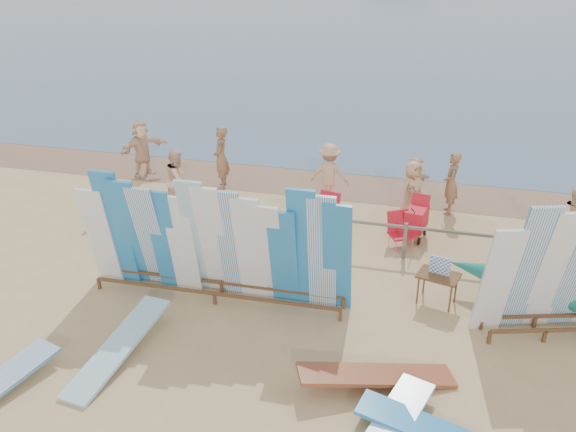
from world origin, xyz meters
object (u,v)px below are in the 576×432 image
(vendor_table, at_px, (437,288))
(beachgoer_8, at_px, (575,220))
(beachgoer_11, at_px, (142,148))
(beachgoer_1, at_px, (221,157))
(main_surfboard_rack, at_px, (216,245))
(beachgoer_3, at_px, (329,174))
(beachgoer_6, at_px, (412,190))
(flat_board_c, at_px, (376,385))
(beachgoer_7, at_px, (451,183))
(flat_board_a, at_px, (120,356))
(beach_chair_left, at_px, (326,217))
(side_surfboard_rack, at_px, (551,276))
(beachgoer_5, at_px, (414,186))
(beach_chair_right, at_px, (400,237))
(beachgoer_2, at_px, (178,179))
(stroller, at_px, (416,222))

(vendor_table, distance_m, beachgoer_8, 4.29)
(beachgoer_11, xyz_separation_m, beachgoer_1, (2.70, -0.34, 0.06))
(main_surfboard_rack, height_order, beachgoer_8, main_surfboard_rack)
(beachgoer_3, height_order, beachgoer_6, beachgoer_3)
(beachgoer_1, bearing_deg, flat_board_c, 22.80)
(flat_board_c, distance_m, beachgoer_7, 7.55)
(beachgoer_8, distance_m, beachgoer_1, 9.55)
(main_surfboard_rack, xyz_separation_m, beachgoer_7, (4.59, 5.54, -0.40))
(flat_board_a, distance_m, beachgoer_8, 10.55)
(flat_board_a, distance_m, beach_chair_left, 6.67)
(side_surfboard_rack, xyz_separation_m, beachgoer_1, (-8.31, 5.45, -0.35))
(main_surfboard_rack, bearing_deg, beachgoer_1, 107.80)
(beachgoer_5, bearing_deg, beachgoer_6, 178.96)
(beachgoer_3, relative_size, beachgoer_7, 1.01)
(vendor_table, relative_size, flat_board_c, 0.40)
(main_surfboard_rack, bearing_deg, beachgoer_7, 49.28)
(vendor_table, relative_size, beachgoer_5, 0.67)
(beachgoer_8, bearing_deg, flat_board_c, -137.43)
(flat_board_c, height_order, beachgoer_8, beachgoer_8)
(beach_chair_right, xyz_separation_m, beachgoer_1, (-5.44, 2.48, 0.69))
(beachgoer_8, relative_size, beachgoer_7, 0.96)
(vendor_table, distance_m, beachgoer_2, 7.66)
(vendor_table, height_order, beach_chair_left, vendor_table)
(main_surfboard_rack, xyz_separation_m, beachgoer_1, (-1.96, 5.75, -0.32))
(side_surfboard_rack, relative_size, beachgoer_5, 1.78)
(stroller, height_order, beachgoer_2, beachgoer_2)
(beachgoer_11, relative_size, beachgoer_1, 0.94)
(main_surfboard_rack, distance_m, beachgoer_6, 6.18)
(beachgoer_11, relative_size, beachgoer_5, 1.09)
(main_surfboard_rack, height_order, stroller, main_surfboard_rack)
(beach_chair_left, height_order, beachgoer_8, beachgoer_8)
(beachgoer_8, bearing_deg, beachgoer_2, 165.90)
(flat_board_c, xyz_separation_m, beachgoer_2, (-6.09, 5.92, 0.85))
(vendor_table, relative_size, beach_chair_right, 1.25)
(flat_board_a, xyz_separation_m, beachgoer_6, (4.67, 7.24, 0.79))
(beachgoer_11, bearing_deg, beachgoer_2, -102.64)
(flat_board_a, bearing_deg, beachgoer_6, 64.52)
(flat_board_a, relative_size, beachgoer_2, 1.59)
(stroller, height_order, beachgoer_6, beachgoer_6)
(side_surfboard_rack, bearing_deg, beachgoer_6, 103.87)
(vendor_table, xyz_separation_m, beachgoer_3, (-3.08, 4.44, 0.51))
(beach_chair_right, bearing_deg, vendor_table, -97.65)
(beach_chair_right, relative_size, beachgoer_6, 0.54)
(beachgoer_7, bearing_deg, main_surfboard_rack, -42.36)
(beachgoer_6, height_order, beachgoer_7, beachgoer_7)
(beachgoer_11, height_order, beachgoer_7, beachgoer_11)
(beach_chair_left, distance_m, beachgoer_2, 4.15)
(beach_chair_right, distance_m, beachgoer_1, 6.02)
(main_surfboard_rack, bearing_deg, side_surfboard_rack, 1.64)
(main_surfboard_rack, bearing_deg, beach_chair_left, 67.58)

